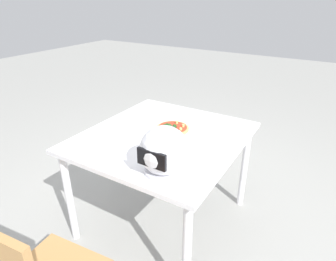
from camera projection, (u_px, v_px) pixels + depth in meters
The scene contains 5 objects.
ground_plane at pixel (164, 219), 2.27m from camera, with size 14.00×14.00×0.00m, color #9E9E99.
dining_table at pixel (163, 145), 1.99m from camera, with size 1.01×1.09×0.73m.
pizza_plate at pixel (173, 130), 2.01m from camera, with size 0.28×0.28×0.01m, color white.
pizza at pixel (172, 128), 2.00m from camera, with size 0.23×0.23×0.05m.
motorcycle_helmet at pixel (164, 151), 1.50m from camera, with size 0.26×0.26×0.26m.
Camera 1 is at (-0.93, 1.48, 1.60)m, focal length 30.96 mm.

